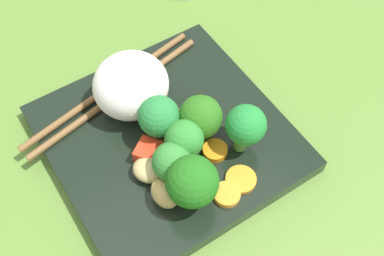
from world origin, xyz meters
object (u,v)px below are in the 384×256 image
object	(u,v)px
broccoli_floret_3	(201,117)
chopstick_pair	(112,92)
carrot_slice_3	(175,128)
rice_mound	(131,85)
square_plate	(168,138)

from	to	relation	value
broccoli_floret_3	chopstick_pair	size ratio (longest dim) A/B	0.25
carrot_slice_3	broccoli_floret_3	bearing A→B (deg)	40.10
broccoli_floret_3	chopstick_pair	distance (cm)	11.97
rice_mound	square_plate	bearing A→B (deg)	11.65
rice_mound	broccoli_floret_3	world-z (taller)	rice_mound
carrot_slice_3	square_plate	bearing A→B (deg)	-89.96
rice_mound	chopstick_pair	bearing A→B (deg)	-154.46
rice_mound	carrot_slice_3	size ratio (longest dim) A/B	3.11
broccoli_floret_3	chopstick_pair	bearing A→B (deg)	-153.04
chopstick_pair	broccoli_floret_3	bearing A→B (deg)	105.66
square_plate	broccoli_floret_3	xyz separation A→B (cm)	(2.20, 2.83, 4.42)
rice_mound	carrot_slice_3	distance (cm)	6.58
carrot_slice_3	chopstick_pair	size ratio (longest dim) A/B	0.11
square_plate	carrot_slice_3	distance (cm)	1.61
carrot_slice_3	chopstick_pair	world-z (taller)	same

